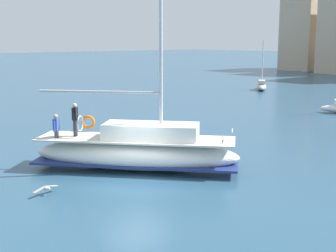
% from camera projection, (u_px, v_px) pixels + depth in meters
% --- Properties ---
extents(ground_plane, '(400.00, 400.00, 0.00)m').
position_uv_depth(ground_plane, '(135.00, 182.00, 19.46)').
color(ground_plane, '#284C66').
extents(main_sailboat, '(8.90, 8.01, 11.71)m').
position_uv_depth(main_sailboat, '(137.00, 150.00, 21.25)').
color(main_sailboat, white).
rests_on(main_sailboat, ground).
extents(moored_sloop_far, '(3.97, 4.54, 5.87)m').
position_uv_depth(moored_sloop_far, '(262.00, 86.00, 55.37)').
color(moored_sloop_far, '#B7B2A8').
rests_on(moored_sloop_far, ground).
extents(seagull, '(0.48, 1.14, 0.17)m').
position_uv_depth(seagull, '(46.00, 188.00, 17.79)').
color(seagull, silver).
rests_on(seagull, ground).
extents(mooring_buoy, '(0.54, 0.54, 0.87)m').
position_uv_depth(mooring_buoy, '(69.00, 148.00, 24.94)').
color(mooring_buoy, yellow).
rests_on(mooring_buoy, ground).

